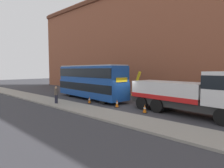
{
  "coord_description": "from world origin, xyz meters",
  "views": [
    {
      "loc": [
        11.4,
        -14.41,
        3.56
      ],
      "look_at": [
        -2.58,
        0.3,
        2.0
      ],
      "focal_mm": 30.31,
      "sensor_mm": 36.0,
      "label": 1
    }
  ],
  "objects_px": {
    "double_decker_bus": "(90,80)",
    "traffic_cone_near_truck": "(145,109)",
    "traffic_cone_near_bus": "(90,100)",
    "recovery_tow_truck": "(189,93)",
    "pedestrian_onlooker": "(56,95)",
    "traffic_cone_midway": "(117,104)"
  },
  "relations": [
    {
      "from": "pedestrian_onlooker",
      "to": "double_decker_bus",
      "type": "bearing_deg",
      "value": 55.61
    },
    {
      "from": "double_decker_bus",
      "to": "traffic_cone_midway",
      "type": "height_order",
      "value": "double_decker_bus"
    },
    {
      "from": "traffic_cone_near_bus",
      "to": "recovery_tow_truck",
      "type": "bearing_deg",
      "value": 11.75
    },
    {
      "from": "traffic_cone_near_bus",
      "to": "traffic_cone_near_truck",
      "type": "xyz_separation_m",
      "value": [
        6.72,
        0.28,
        0.0
      ]
    },
    {
      "from": "double_decker_bus",
      "to": "traffic_cone_near_bus",
      "type": "distance_m",
      "value": 3.64
    },
    {
      "from": "traffic_cone_near_bus",
      "to": "traffic_cone_near_truck",
      "type": "relative_size",
      "value": 1.0
    },
    {
      "from": "recovery_tow_truck",
      "to": "traffic_cone_near_truck",
      "type": "relative_size",
      "value": 14.21
    },
    {
      "from": "pedestrian_onlooker",
      "to": "traffic_cone_midway",
      "type": "distance_m",
      "value": 6.29
    },
    {
      "from": "traffic_cone_near_truck",
      "to": "pedestrian_onlooker",
      "type": "bearing_deg",
      "value": -160.07
    },
    {
      "from": "recovery_tow_truck",
      "to": "traffic_cone_midway",
      "type": "distance_m",
      "value": 6.49
    },
    {
      "from": "recovery_tow_truck",
      "to": "double_decker_bus",
      "type": "relative_size",
      "value": 0.91
    },
    {
      "from": "double_decker_bus",
      "to": "traffic_cone_near_truck",
      "type": "bearing_deg",
      "value": -5.77
    },
    {
      "from": "pedestrian_onlooker",
      "to": "traffic_cone_midway",
      "type": "xyz_separation_m",
      "value": [
        5.35,
        3.26,
        -0.64
      ]
    },
    {
      "from": "double_decker_bus",
      "to": "traffic_cone_near_truck",
      "type": "xyz_separation_m",
      "value": [
        9.06,
        -1.77,
        -1.89
      ]
    },
    {
      "from": "traffic_cone_near_bus",
      "to": "traffic_cone_midway",
      "type": "relative_size",
      "value": 1.0
    },
    {
      "from": "pedestrian_onlooker",
      "to": "traffic_cone_midway",
      "type": "bearing_deg",
      "value": -8.95
    },
    {
      "from": "recovery_tow_truck",
      "to": "traffic_cone_near_bus",
      "type": "bearing_deg",
      "value": -162.94
    },
    {
      "from": "recovery_tow_truck",
      "to": "traffic_cone_midway",
      "type": "relative_size",
      "value": 14.21
    },
    {
      "from": "recovery_tow_truck",
      "to": "traffic_cone_near_truck",
      "type": "distance_m",
      "value": 3.68
    },
    {
      "from": "traffic_cone_near_bus",
      "to": "double_decker_bus",
      "type": "bearing_deg",
      "value": 138.77
    },
    {
      "from": "double_decker_bus",
      "to": "pedestrian_onlooker",
      "type": "height_order",
      "value": "double_decker_bus"
    },
    {
      "from": "traffic_cone_near_bus",
      "to": "traffic_cone_midway",
      "type": "xyz_separation_m",
      "value": [
        3.51,
        0.43,
        0.0
      ]
    }
  ]
}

